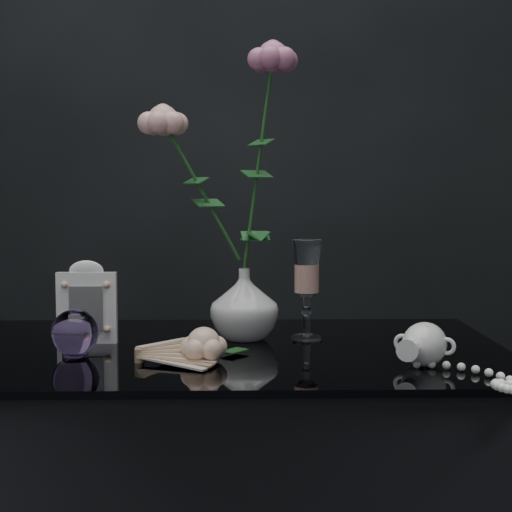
{
  "coord_description": "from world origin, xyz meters",
  "views": [
    {
      "loc": [
        0.06,
        -1.3,
        1.04
      ],
      "look_at": [
        0.09,
        0.05,
        0.92
      ],
      "focal_mm": 55.0,
      "sensor_mm": 36.0,
      "label": 1
    }
  ],
  "objects_px": {
    "loose_rose": "(204,345)",
    "pearl_jar": "(424,342)",
    "wine_glass": "(307,290)",
    "picture_frame": "(87,302)",
    "vase": "(244,304)",
    "paperweight": "(75,333)"
  },
  "relations": [
    {
      "from": "paperweight",
      "to": "loose_rose",
      "type": "xyz_separation_m",
      "value": [
        0.21,
        -0.05,
        -0.01
      ]
    },
    {
      "from": "loose_rose",
      "to": "vase",
      "type": "bearing_deg",
      "value": 50.43
    },
    {
      "from": "wine_glass",
      "to": "pearl_jar",
      "type": "bearing_deg",
      "value": -51.88
    },
    {
      "from": "vase",
      "to": "pearl_jar",
      "type": "distance_m",
      "value": 0.35
    },
    {
      "from": "loose_rose",
      "to": "pearl_jar",
      "type": "xyz_separation_m",
      "value": [
        0.35,
        -0.03,
        0.01
      ]
    },
    {
      "from": "wine_glass",
      "to": "vase",
      "type": "bearing_deg",
      "value": 179.57
    },
    {
      "from": "wine_glass",
      "to": "loose_rose",
      "type": "bearing_deg",
      "value": -134.32
    },
    {
      "from": "pearl_jar",
      "to": "loose_rose",
      "type": "bearing_deg",
      "value": -158.93
    },
    {
      "from": "vase",
      "to": "loose_rose",
      "type": "bearing_deg",
      "value": -109.59
    },
    {
      "from": "vase",
      "to": "loose_rose",
      "type": "relative_size",
      "value": 0.79
    },
    {
      "from": "vase",
      "to": "loose_rose",
      "type": "distance_m",
      "value": 0.2
    },
    {
      "from": "vase",
      "to": "picture_frame",
      "type": "distance_m",
      "value": 0.28
    },
    {
      "from": "wine_glass",
      "to": "loose_rose",
      "type": "relative_size",
      "value": 1.11
    },
    {
      "from": "paperweight",
      "to": "loose_rose",
      "type": "relative_size",
      "value": 0.47
    },
    {
      "from": "vase",
      "to": "pearl_jar",
      "type": "height_order",
      "value": "vase"
    },
    {
      "from": "wine_glass",
      "to": "picture_frame",
      "type": "xyz_separation_m",
      "value": [
        -0.4,
        -0.03,
        -0.02
      ]
    },
    {
      "from": "wine_glass",
      "to": "paperweight",
      "type": "height_order",
      "value": "wine_glass"
    },
    {
      "from": "picture_frame",
      "to": "paperweight",
      "type": "bearing_deg",
      "value": -89.44
    },
    {
      "from": "paperweight",
      "to": "wine_glass",
      "type": "bearing_deg",
      "value": 18.97
    },
    {
      "from": "picture_frame",
      "to": "pearl_jar",
      "type": "relative_size",
      "value": 0.59
    },
    {
      "from": "vase",
      "to": "pearl_jar",
      "type": "relative_size",
      "value": 0.52
    },
    {
      "from": "loose_rose",
      "to": "pearl_jar",
      "type": "distance_m",
      "value": 0.35
    }
  ]
}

